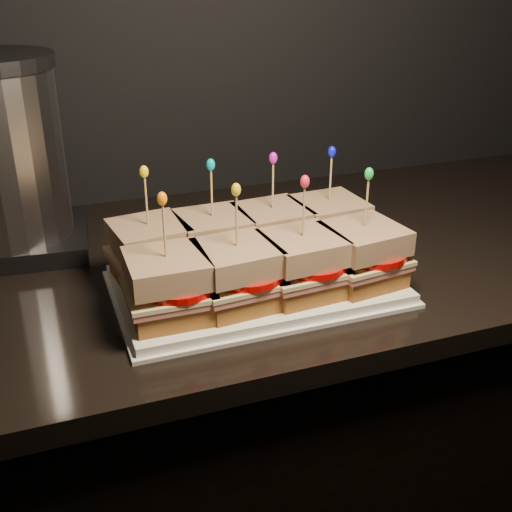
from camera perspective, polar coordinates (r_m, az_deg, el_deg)
name	(u,v)px	position (r m, az deg, el deg)	size (l,w,h in m)	color
cabinet	(349,452)	(1.37, 8.29, -16.87)	(2.32, 0.60, 0.90)	black
granite_slab	(366,243)	(1.12, 9.75, 1.12)	(2.36, 0.64, 0.03)	black
platter	(256,285)	(0.91, 0.00, -2.62)	(0.39, 0.24, 0.02)	white
platter_rim	(256,289)	(0.91, 0.00, -2.95)	(0.40, 0.25, 0.01)	white
sandwich_0_bread_bot	(152,270)	(0.92, -9.26, -1.22)	(0.10, 0.10, 0.03)	brown
sandwich_0_ham	(151,259)	(0.91, -9.34, -0.25)	(0.11, 0.10, 0.01)	#BB6761
sandwich_0_cheese	(150,254)	(0.91, -9.37, 0.15)	(0.11, 0.10, 0.01)	#E6CD8B
sandwich_0_tomato	(159,250)	(0.90, -8.58, 0.54)	(0.10, 0.10, 0.01)	#C50805
sandwich_0_bread_top	(149,236)	(0.89, -9.49, 1.81)	(0.10, 0.10, 0.03)	#653211
sandwich_0_pick	(147,204)	(0.88, -9.71, 4.60)	(0.00, 0.00, 0.09)	tan
sandwich_0_frill	(144,172)	(0.86, -9.92, 7.40)	(0.01, 0.01, 0.02)	yellow
sandwich_1_bread_bot	(214,260)	(0.93, -3.78, -0.38)	(0.10, 0.10, 0.03)	brown
sandwich_1_ham	(213,250)	(0.93, -3.81, 0.58)	(0.11, 0.10, 0.01)	#BB6761
sandwich_1_cheese	(213,245)	(0.92, -3.82, 0.97)	(0.11, 0.10, 0.01)	#E6CD8B
sandwich_1_tomato	(222,241)	(0.92, -3.01, 1.36)	(0.10, 0.10, 0.01)	#C50805
sandwich_1_bread_top	(213,227)	(0.91, -3.87, 2.61)	(0.10, 0.10, 0.03)	#653211
sandwich_1_pick	(212,196)	(0.90, -3.96, 5.36)	(0.00, 0.00, 0.09)	tan
sandwich_1_frill	(211,165)	(0.88, -4.05, 8.11)	(0.01, 0.01, 0.02)	#039EB5
sandwich_2_bread_bot	(272,251)	(0.96, 1.44, 0.42)	(0.10, 0.10, 0.03)	brown
sandwich_2_ham	(272,241)	(0.95, 1.45, 1.37)	(0.11, 0.10, 0.01)	#BB6761
sandwich_2_cheese	(272,236)	(0.95, 1.46, 1.75)	(0.11, 0.10, 0.01)	#E6CD8B
sandwich_2_tomato	(281,232)	(0.95, 2.27, 2.13)	(0.10, 0.10, 0.01)	#C50805
sandwich_2_bread_top	(273,219)	(0.94, 1.48, 3.35)	(0.10, 0.10, 0.03)	#653211
sandwich_2_pick	(273,188)	(0.92, 1.51, 6.03)	(0.00, 0.00, 0.09)	tan
sandwich_2_frill	(273,158)	(0.91, 1.54, 8.71)	(0.01, 0.01, 0.02)	#C912AE
sandwich_3_bread_bot	(327,243)	(1.00, 6.35, 1.18)	(0.10, 0.10, 0.03)	brown
sandwich_3_ham	(328,232)	(0.99, 6.39, 2.09)	(0.11, 0.10, 0.01)	#BB6761
sandwich_3_cheese	(328,228)	(0.99, 6.41, 2.47)	(0.11, 0.10, 0.01)	#E6CD8B
sandwich_3_tomato	(337,224)	(0.98, 7.22, 2.83)	(0.10, 0.10, 0.01)	#C50805
sandwich_3_bread_top	(329,211)	(0.98, 6.49, 4.01)	(0.10, 0.10, 0.03)	#653211
sandwich_3_pick	(330,181)	(0.96, 6.63, 6.61)	(0.00, 0.00, 0.09)	tan
sandwich_3_frill	(332,152)	(0.95, 6.76, 9.19)	(0.01, 0.01, 0.02)	#0B11D9
sandwich_4_bread_bot	(169,306)	(0.82, -7.72, -4.43)	(0.10, 0.10, 0.03)	brown
sandwich_4_ham	(168,294)	(0.81, -7.79, -3.37)	(0.11, 0.10, 0.01)	#BB6761
sandwich_4_cheese	(168,289)	(0.81, -7.82, -2.93)	(0.11, 0.10, 0.01)	#E6CD8B
sandwich_4_tomato	(178,284)	(0.80, -6.92, -2.52)	(0.10, 0.10, 0.01)	#C50805
sandwich_4_bread_top	(167,269)	(0.80, -7.94, -1.12)	(0.10, 0.10, 0.03)	#653211
sandwich_4_pick	(164,234)	(0.78, -8.14, 1.96)	(0.00, 0.00, 0.09)	tan
sandwich_4_frill	(162,199)	(0.76, -8.35, 5.07)	(0.01, 0.01, 0.02)	orange
sandwich_5_bread_bot	(238,294)	(0.84, -1.65, -3.41)	(0.10, 0.10, 0.03)	brown
sandwich_5_ham	(237,282)	(0.83, -1.67, -2.37)	(0.11, 0.10, 0.01)	#BB6761
sandwich_5_cheese	(237,278)	(0.83, -1.67, -1.94)	(0.11, 0.10, 0.01)	#E6CD8B
sandwich_5_tomato	(248,273)	(0.82, -0.75, -1.53)	(0.10, 0.10, 0.01)	#C50805
sandwich_5_bread_top	(237,258)	(0.82, -1.70, -0.16)	(0.10, 0.10, 0.03)	#653211
sandwich_5_pick	(237,224)	(0.80, -1.74, 2.86)	(0.00, 0.00, 0.09)	tan
sandwich_5_frill	(236,190)	(0.78, -1.78, 5.91)	(0.01, 0.01, 0.02)	yellow
sandwich_6_bread_bot	(301,283)	(0.87, 4.06, -2.41)	(0.10, 0.10, 0.03)	brown
sandwich_6_ham	(302,272)	(0.86, 4.10, -1.40)	(0.11, 0.10, 0.01)	#BB6761
sandwich_6_cheese	(302,267)	(0.86, 4.11, -0.98)	(0.11, 0.10, 0.01)	#E6CD8B
sandwich_6_tomato	(312,262)	(0.86, 5.02, -0.58)	(0.10, 0.10, 0.01)	#C50805
sandwich_6_bread_top	(303,248)	(0.85, 4.17, 0.75)	(0.10, 0.10, 0.03)	#653211
sandwich_6_pick	(304,215)	(0.83, 4.27, 3.68)	(0.00, 0.00, 0.09)	tan
sandwich_6_frill	(305,181)	(0.81, 4.37, 6.63)	(0.01, 0.01, 0.02)	red
sandwich_7_bread_bot	(361,273)	(0.91, 9.34, -1.47)	(0.10, 0.10, 0.03)	brown
sandwich_7_ham	(362,262)	(0.90, 9.42, -0.49)	(0.11, 0.10, 0.01)	#BB6761
sandwich_7_cheese	(363,257)	(0.90, 9.45, -0.09)	(0.11, 0.10, 0.01)	#E6CD8B
sandwich_7_tomato	(373,253)	(0.90, 10.34, 0.30)	(0.10, 0.10, 0.01)	#C50805
sandwich_7_bread_top	(364,238)	(0.89, 9.58, 1.58)	(0.10, 0.10, 0.03)	#653211
sandwich_7_pick	(367,206)	(0.87, 9.80, 4.40)	(0.00, 0.00, 0.09)	tan
sandwich_7_frill	(369,174)	(0.85, 10.02, 7.22)	(0.01, 0.01, 0.02)	green
appliance_base	(12,241)	(1.11, -20.84, 1.28)	(0.24, 0.20, 0.03)	#262628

